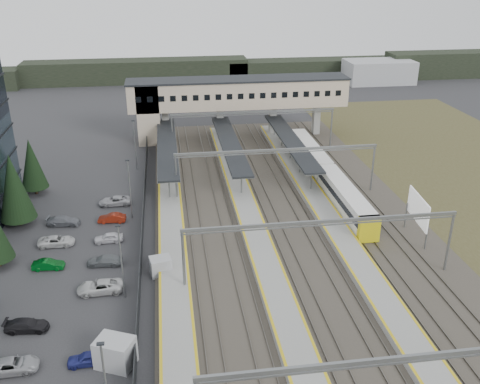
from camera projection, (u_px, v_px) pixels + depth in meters
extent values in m
plane|color=#2B2B2D|center=(199.00, 251.00, 61.75)|extent=(220.00, 220.00, 0.00)
cylinder|color=black|center=(20.00, 220.00, 67.73)|extent=(0.44, 0.44, 1.20)
cone|color=black|center=(14.00, 187.00, 65.86)|extent=(4.42, 4.42, 8.50)
cylinder|color=black|center=(36.00, 190.00, 76.80)|extent=(0.44, 0.44, 1.20)
cone|color=black|center=(32.00, 164.00, 75.20)|extent=(3.74, 3.74, 7.20)
imported|color=#A3A4A8|center=(12.00, 365.00, 43.59)|extent=(4.34, 2.16, 1.18)
imported|color=black|center=(27.00, 325.00, 48.41)|extent=(4.05, 1.89, 1.14)
imported|color=#044612|center=(48.00, 265.00, 58.03)|extent=(3.47, 1.39, 1.12)
imported|color=silver|center=(56.00, 241.00, 62.82)|extent=(4.21, 1.98, 1.16)
imported|color=slate|center=(64.00, 221.00, 67.62)|extent=(4.32, 2.07, 1.21)
imported|color=navy|center=(88.00, 358.00, 44.38)|extent=(3.40, 1.45, 1.15)
imported|color=silver|center=(100.00, 287.00, 53.97)|extent=(4.66, 2.25, 1.28)
imported|color=slate|center=(105.00, 260.00, 58.80)|extent=(4.06, 1.95, 1.14)
imported|color=silver|center=(109.00, 238.00, 63.60)|extent=(3.46, 1.52, 1.16)
imported|color=maroon|center=(112.00, 218.00, 68.41)|extent=(3.61, 1.51, 1.16)
imported|color=#AEADB2|center=(115.00, 201.00, 73.21)|extent=(4.39, 2.05, 1.21)
cube|color=black|center=(100.00, 344.00, 34.83)|extent=(0.50, 0.25, 0.15)
cylinder|color=slate|center=(121.00, 262.00, 51.86)|extent=(0.16, 0.16, 8.00)
cube|color=black|center=(118.00, 226.00, 50.25)|extent=(0.50, 0.25, 0.15)
cylinder|color=slate|center=(130.00, 190.00, 68.18)|extent=(0.16, 0.16, 8.00)
cube|color=black|center=(127.00, 160.00, 66.58)|extent=(0.50, 0.25, 0.15)
cylinder|color=slate|center=(135.00, 145.00, 84.51)|extent=(0.16, 0.16, 8.00)
cube|color=black|center=(133.00, 121.00, 82.91)|extent=(0.50, 0.25, 0.15)
cube|color=#26282B|center=(143.00, 228.00, 65.04)|extent=(0.08, 90.00, 2.00)
cube|color=#A5A7AA|center=(115.00, 353.00, 44.03)|extent=(3.68, 3.28, 2.52)
cube|color=#A5A7AA|center=(161.00, 266.00, 56.88)|extent=(2.48, 2.19, 1.99)
cube|color=#3C372F|center=(291.00, 224.00, 67.81)|extent=(34.00, 90.00, 0.20)
cube|color=#59544C|center=(190.00, 230.00, 66.08)|extent=(0.08, 90.00, 0.14)
cube|color=#59544C|center=(202.00, 229.00, 66.27)|extent=(0.08, 90.00, 0.14)
cube|color=#59544C|center=(222.00, 228.00, 66.60)|extent=(0.08, 90.00, 0.14)
cube|color=#59544C|center=(234.00, 227.00, 66.79)|extent=(0.08, 90.00, 0.14)
cube|color=#59544C|center=(270.00, 225.00, 67.38)|extent=(0.08, 90.00, 0.14)
cube|color=#59544C|center=(281.00, 224.00, 67.57)|extent=(0.08, 90.00, 0.14)
cube|color=#59544C|center=(300.00, 223.00, 67.90)|extent=(0.08, 90.00, 0.14)
cube|color=#59544C|center=(311.00, 222.00, 68.09)|extent=(0.08, 90.00, 0.14)
cube|color=#59544C|center=(346.00, 220.00, 68.68)|extent=(0.08, 90.00, 0.14)
cube|color=#59544C|center=(357.00, 219.00, 68.87)|extent=(0.08, 90.00, 0.14)
cube|color=#59544C|center=(376.00, 218.00, 69.20)|extent=(0.08, 90.00, 0.14)
cube|color=#59544C|center=(386.00, 217.00, 69.39)|extent=(0.08, 90.00, 0.14)
cube|color=gray|center=(172.00, 230.00, 65.72)|extent=(3.20, 82.00, 0.90)
cube|color=gold|center=(160.00, 227.00, 65.35)|extent=(0.25, 82.00, 0.02)
cube|color=gold|center=(183.00, 226.00, 65.72)|extent=(0.25, 82.00, 0.02)
cube|color=gray|center=(252.00, 225.00, 67.02)|extent=(3.20, 82.00, 0.90)
cube|color=gold|center=(240.00, 222.00, 66.65)|extent=(0.25, 82.00, 0.02)
cube|color=gold|center=(263.00, 221.00, 67.02)|extent=(0.25, 82.00, 0.02)
cube|color=gray|center=(329.00, 220.00, 68.32)|extent=(3.20, 82.00, 0.90)
cube|color=gold|center=(318.00, 217.00, 67.94)|extent=(0.25, 82.00, 0.02)
cube|color=gold|center=(340.00, 216.00, 68.32)|extent=(0.25, 82.00, 0.02)
cube|color=black|center=(167.00, 146.00, 84.25)|extent=(3.00, 30.00, 0.25)
cube|color=slate|center=(167.00, 147.00, 84.31)|extent=(3.10, 30.00, 0.12)
cylinder|color=slate|center=(169.00, 187.00, 73.10)|extent=(0.20, 0.20, 3.10)
cylinder|color=slate|center=(168.00, 170.00, 79.00)|extent=(0.20, 0.20, 3.10)
cylinder|color=slate|center=(167.00, 155.00, 84.89)|extent=(0.20, 0.20, 3.10)
cylinder|color=slate|center=(167.00, 143.00, 90.79)|extent=(0.20, 0.20, 3.10)
cylinder|color=slate|center=(166.00, 131.00, 96.69)|extent=(0.20, 0.20, 3.10)
cube|color=black|center=(230.00, 143.00, 85.55)|extent=(3.00, 30.00, 0.25)
cube|color=slate|center=(230.00, 144.00, 85.61)|extent=(3.10, 30.00, 0.12)
cylinder|color=slate|center=(241.00, 183.00, 74.40)|extent=(0.20, 0.20, 3.10)
cylinder|color=slate|center=(235.00, 166.00, 80.30)|extent=(0.20, 0.20, 3.10)
cylinder|color=slate|center=(230.00, 152.00, 86.19)|extent=(0.20, 0.20, 3.10)
cylinder|color=slate|center=(225.00, 140.00, 92.09)|extent=(0.20, 0.20, 3.10)
cylinder|color=slate|center=(221.00, 129.00, 97.98)|extent=(0.20, 0.20, 3.10)
cube|color=black|center=(291.00, 140.00, 86.85)|extent=(3.00, 30.00, 0.25)
cube|color=slate|center=(291.00, 141.00, 86.91)|extent=(3.10, 30.00, 0.12)
cylinder|color=slate|center=(311.00, 179.00, 75.70)|extent=(0.20, 0.20, 3.10)
cylinder|color=slate|center=(300.00, 163.00, 81.60)|extent=(0.20, 0.20, 3.10)
cylinder|color=slate|center=(290.00, 149.00, 87.49)|extent=(0.20, 0.20, 3.10)
cylinder|color=slate|center=(282.00, 137.00, 93.39)|extent=(0.20, 0.20, 3.10)
cylinder|color=slate|center=(274.00, 127.00, 99.28)|extent=(0.20, 0.20, 3.10)
cube|color=#BFAE91|center=(238.00, 93.00, 97.81)|extent=(40.00, 6.00, 5.00)
cube|color=black|center=(238.00, 79.00, 96.79)|extent=(40.40, 6.40, 0.30)
cube|color=#BFAE91|center=(148.00, 112.00, 96.87)|extent=(4.00, 6.00, 11.00)
cube|color=black|center=(138.00, 100.00, 92.69)|extent=(1.00, 0.06, 1.00)
cube|color=black|center=(150.00, 99.00, 92.95)|extent=(1.00, 0.06, 1.00)
cube|color=black|center=(161.00, 99.00, 93.21)|extent=(1.00, 0.06, 1.00)
cube|color=black|center=(173.00, 99.00, 93.47)|extent=(1.00, 0.06, 1.00)
cube|color=black|center=(184.00, 98.00, 93.73)|extent=(1.00, 0.06, 1.00)
cube|color=black|center=(196.00, 98.00, 93.99)|extent=(1.00, 0.06, 1.00)
cube|color=black|center=(207.00, 97.00, 94.25)|extent=(1.00, 0.06, 1.00)
cube|color=black|center=(218.00, 97.00, 94.51)|extent=(1.00, 0.06, 1.00)
cube|color=black|center=(230.00, 97.00, 94.77)|extent=(1.00, 0.06, 1.00)
cube|color=black|center=(241.00, 96.00, 95.03)|extent=(1.00, 0.06, 1.00)
cube|color=black|center=(252.00, 96.00, 95.29)|extent=(1.00, 0.06, 1.00)
cube|color=black|center=(263.00, 96.00, 95.55)|extent=(1.00, 0.06, 1.00)
cube|color=black|center=(274.00, 95.00, 95.81)|extent=(1.00, 0.06, 1.00)
cube|color=black|center=(285.00, 95.00, 96.07)|extent=(1.00, 0.06, 1.00)
cube|color=black|center=(295.00, 94.00, 96.33)|extent=(1.00, 0.06, 1.00)
cube|color=black|center=(306.00, 94.00, 96.59)|extent=(1.00, 0.06, 1.00)
cube|color=black|center=(317.00, 94.00, 96.85)|extent=(1.00, 0.06, 1.00)
cube|color=black|center=(328.00, 93.00, 97.11)|extent=(1.00, 0.06, 1.00)
cube|color=black|center=(338.00, 93.00, 97.37)|extent=(1.00, 0.06, 1.00)
cube|color=gray|center=(158.00, 125.00, 98.06)|extent=(1.20, 1.60, 6.00)
cube|color=gray|center=(166.00, 125.00, 98.26)|extent=(1.20, 1.60, 6.00)
cube|color=gray|center=(220.00, 123.00, 99.56)|extent=(1.20, 1.60, 6.00)
cube|color=gray|center=(272.00, 121.00, 100.86)|extent=(1.20, 1.60, 6.00)
cube|color=gray|center=(316.00, 119.00, 101.96)|extent=(1.20, 1.60, 6.00)
cube|color=slate|center=(409.00, 357.00, 35.11)|extent=(28.40, 0.25, 0.35)
cube|color=slate|center=(408.00, 362.00, 35.27)|extent=(28.40, 0.12, 0.12)
cylinder|color=slate|center=(184.00, 262.00, 52.84)|extent=(0.28, 0.28, 7.00)
cylinder|color=slate|center=(449.00, 243.00, 56.47)|extent=(0.28, 0.28, 7.00)
cube|color=slate|center=(323.00, 222.00, 53.25)|extent=(28.40, 0.25, 0.35)
cube|color=slate|center=(323.00, 225.00, 53.41)|extent=(28.40, 0.12, 0.12)
cylinder|color=slate|center=(176.00, 179.00, 72.79)|extent=(0.28, 0.28, 7.00)
cylinder|color=slate|center=(373.00, 169.00, 76.43)|extent=(0.28, 0.28, 7.00)
cube|color=slate|center=(278.00, 150.00, 73.21)|extent=(28.40, 0.25, 0.35)
cube|color=slate|center=(277.00, 153.00, 73.37)|extent=(28.40, 0.12, 0.12)
cylinder|color=slate|center=(172.00, 135.00, 90.93)|extent=(0.28, 0.28, 7.00)
cylinder|color=slate|center=(331.00, 128.00, 94.57)|extent=(0.28, 0.28, 7.00)
cube|color=slate|center=(254.00, 112.00, 91.35)|extent=(28.40, 0.25, 0.35)
cube|color=slate|center=(253.00, 114.00, 91.51)|extent=(28.40, 0.12, 0.12)
cube|color=white|center=(345.00, 199.00, 70.65)|extent=(2.52, 17.43, 3.25)
cube|color=black|center=(346.00, 197.00, 70.51)|extent=(2.58, 16.83, 0.81)
cube|color=slate|center=(344.00, 209.00, 71.21)|extent=(2.16, 16.03, 0.45)
cube|color=white|center=(310.00, 154.00, 87.00)|extent=(2.52, 17.43, 3.25)
cube|color=black|center=(310.00, 152.00, 86.86)|extent=(2.58, 16.83, 0.81)
cube|color=slate|center=(309.00, 162.00, 87.56)|extent=(2.16, 16.03, 0.45)
cube|color=yellow|center=(369.00, 229.00, 62.84)|extent=(2.54, 0.90, 3.25)
cylinder|color=slate|center=(426.00, 237.00, 61.30)|extent=(0.20, 0.20, 3.50)
cylinder|color=slate|center=(406.00, 216.00, 66.35)|extent=(0.20, 0.20, 3.50)
cube|color=white|center=(418.00, 209.00, 62.91)|extent=(0.79, 6.55, 3.28)
cube|color=black|center=(137.00, 71.00, 145.42)|extent=(60.00, 8.00, 6.00)
cube|color=black|center=(315.00, 68.00, 152.12)|extent=(50.00, 8.00, 5.00)
cube|color=black|center=(456.00, 64.00, 152.38)|extent=(40.00, 8.00, 7.00)
cube|color=#A5A7AA|center=(379.00, 72.00, 144.80)|extent=(18.00, 10.00, 6.00)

